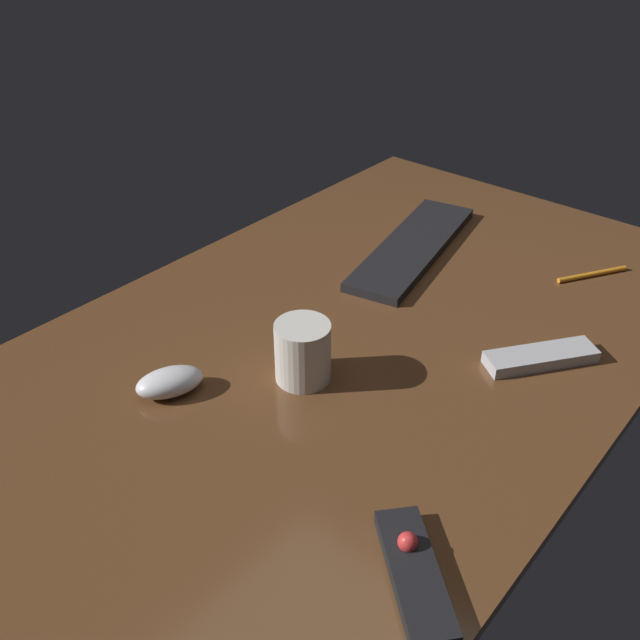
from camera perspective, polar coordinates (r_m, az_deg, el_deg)
The scene contains 7 objects.
desk at distance 116.68cm, azimuth 2.87°, elevation -1.63°, with size 140.00×84.00×2.00cm, color brown.
keyboard at distance 141.56cm, azimuth 7.49°, elevation 5.87°, with size 41.43×11.05×1.76cm, color black.
computer_mouse at distance 105.38cm, azimuth -12.03°, elevation -4.92°, with size 9.88×5.64×3.87cm, color silver.
media_remote at distance 82.43cm, azimuth 7.59°, elevation -19.43°, with size 15.10×16.28×3.30cm.
tv_remote at distance 114.62cm, azimuth 17.38°, elevation -2.88°, with size 17.59×4.93×2.02cm, color #B7B7BC.
coffee_mug at distance 104.24cm, azimuth -1.40°, elevation -2.59°, with size 8.37×8.37×9.48cm, color silver.
pen at distance 141.23cm, azimuth 21.11°, elevation 3.47°, with size 0.94×0.94×14.76cm, color orange.
Camera 1 is at (-76.22, -56.81, 68.67)cm, focal length 39.68 mm.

